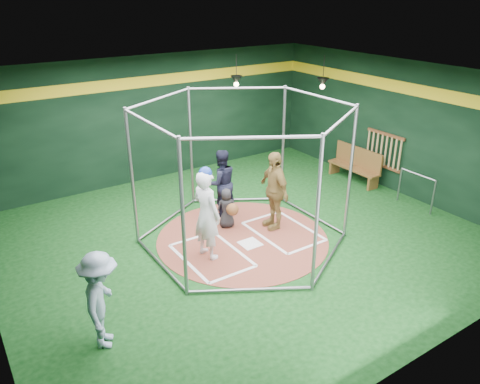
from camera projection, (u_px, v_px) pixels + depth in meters
room_shell at (242, 165)px, 9.72m from camera, size 10.10×9.10×3.53m
clay_disc at (242, 238)px, 10.41m from camera, size 3.80×3.80×0.01m
home_plate at (250, 244)px, 10.18m from camera, size 0.43×0.43×0.01m
batter_box_left at (211, 255)px, 9.74m from camera, size 1.17×1.77×0.01m
batter_box_right at (283, 231)px, 10.70m from camera, size 1.17×1.77×0.01m
batting_cage at (243, 176)px, 9.81m from camera, size 4.05×4.67×3.00m
bat_rack at (384, 150)px, 12.79m from camera, size 0.07×1.25×0.98m
pendant_lamp_near at (236, 80)px, 13.17m from camera, size 0.34×0.34×0.90m
pendant_lamp_far at (323, 82)px, 12.87m from camera, size 0.34×0.34×0.90m
batter_figure at (207, 213)px, 9.36m from camera, size 0.59×0.77×1.97m
visitor_leopard at (274, 190)px, 10.57m from camera, size 0.57×1.12×1.83m
catcher_figure at (227, 208)px, 10.71m from camera, size 0.54×0.62×0.94m
umpire at (221, 183)px, 11.20m from camera, size 0.90×0.76×1.65m
bystander_blue at (101, 300)px, 7.04m from camera, size 0.99×1.20×1.62m
dugout_bench at (356, 164)px, 13.37m from camera, size 0.39×1.68×0.98m
steel_railing at (417, 185)px, 11.68m from camera, size 0.05×1.05×0.91m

